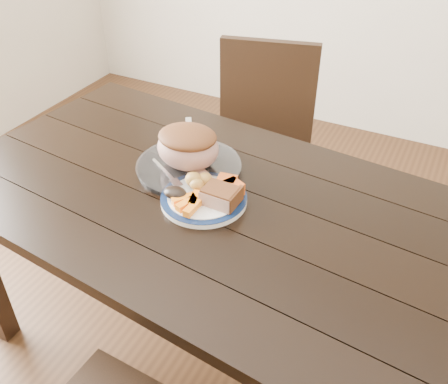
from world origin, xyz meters
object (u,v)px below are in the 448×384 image
at_px(fork, 168,175).
at_px(carving_knife, 190,147).
at_px(dining_table, 204,219).
at_px(roast_joint, 188,148).
at_px(serving_platter, 189,168).
at_px(pork_slice, 220,196).
at_px(chair_far, 262,140).
at_px(dinner_plate, 204,199).

distance_m(fork, carving_knife, 0.20).
xyz_separation_m(dining_table, roast_joint, (-0.11, 0.10, 0.17)).
bearing_deg(serving_platter, pork_slice, -35.95).
bearing_deg(chair_far, fork, 74.92).
height_order(dinner_plate, roast_joint, roast_joint).
distance_m(dining_table, chair_far, 0.76).
xyz_separation_m(serving_platter, carving_knife, (-0.06, 0.12, -0.00)).
bearing_deg(dinner_plate, chair_far, 100.10).
distance_m(dinner_plate, carving_knife, 0.31).
xyz_separation_m(dining_table, dinner_plate, (0.02, -0.03, 0.10)).
bearing_deg(fork, chair_far, 119.43).
bearing_deg(roast_joint, carving_knife, 118.71).
bearing_deg(roast_joint, pork_slice, -35.95).
distance_m(dinner_plate, serving_platter, 0.18).
relative_size(dining_table, chair_far, 1.81).
bearing_deg(dining_table, dinner_plate, -57.09).
distance_m(serving_platter, roast_joint, 0.07).
distance_m(fork, roast_joint, 0.10).
relative_size(chair_far, roast_joint, 4.69).
bearing_deg(chair_far, dinner_plate, 86.24).
bearing_deg(chair_far, dining_table, 85.25).
xyz_separation_m(pork_slice, roast_joint, (-0.18, 0.13, 0.04)).
bearing_deg(fork, dinner_plate, 13.54).
xyz_separation_m(pork_slice, fork, (-0.21, 0.05, -0.02)).
distance_m(chair_far, fork, 0.76).
xyz_separation_m(pork_slice, carving_knife, (-0.24, 0.25, -0.04)).
xyz_separation_m(dining_table, fork, (-0.13, 0.02, 0.11)).
height_order(dinner_plate, carving_knife, dinner_plate).
height_order(serving_platter, roast_joint, roast_joint).
relative_size(serving_platter, pork_slice, 3.35).
bearing_deg(carving_knife, dining_table, 6.58).
relative_size(dinner_plate, roast_joint, 1.27).
relative_size(fork, carving_knife, 0.57).
bearing_deg(fork, dining_table, 22.69).
relative_size(dinner_plate, serving_platter, 0.78).
relative_size(chair_far, fork, 5.75).
bearing_deg(fork, roast_joint, 101.27).
distance_m(serving_platter, carving_knife, 0.13).
bearing_deg(serving_platter, dinner_plate, -45.48).
bearing_deg(carving_knife, roast_joint, -3.02).
bearing_deg(pork_slice, fork, 166.12).
bearing_deg(dinner_plate, carving_knife, 127.73).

